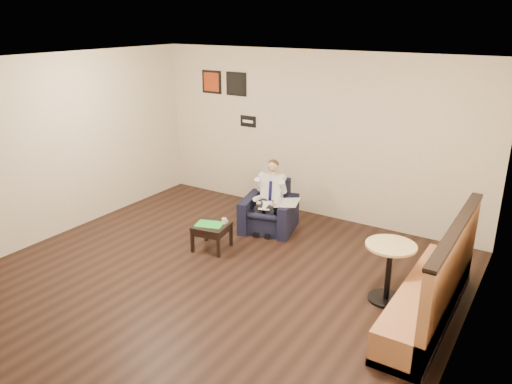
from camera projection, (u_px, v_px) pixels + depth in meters
The scene contains 18 objects.
ground at pixel (207, 285), 6.49m from camera, with size 6.00×6.00×0.00m, color black.
wall_back at pixel (313, 135), 8.41m from camera, with size 6.00×0.02×2.80m, color beige.
wall_left at pixel (46, 149), 7.53m from camera, with size 0.02×6.00×2.80m, color beige.
wall_right at pixel (465, 239), 4.51m from camera, with size 0.02×6.00×2.80m, color beige.
ceiling at pixel (199, 64), 5.55m from camera, with size 6.00×6.00×0.02m, color white.
seating_sign at pixel (248, 121), 9.02m from camera, with size 0.32×0.02×0.20m, color black.
art_print_left at pixel (212, 82), 9.20m from camera, with size 0.42×0.03×0.42m, color #A23513.
art_print_right at pixel (236, 84), 8.93m from camera, with size 0.42×0.03×0.42m, color black.
armchair at pixel (269, 207), 8.05m from camera, with size 0.81×0.81×0.79m, color black.
seated_man at pixel (267, 200), 7.91m from camera, with size 0.51×0.77×1.08m, color white, non-canonical shape.
lap_papers at pixel (265, 206), 7.85m from camera, with size 0.18×0.26×0.01m, color white.
newspaper at pixel (287, 203), 7.83m from camera, with size 0.34×0.43×0.01m, color silver.
side_table at pixel (212, 237), 7.43m from camera, with size 0.48×0.48×0.39m, color black.
green_folder at pixel (209, 224), 7.36m from camera, with size 0.39×0.28×0.01m, color green.
coffee_mug at pixel (224, 221), 7.39m from camera, with size 0.07×0.07×0.08m, color white.
smartphone at pixel (218, 221), 7.47m from camera, with size 0.12×0.06×0.01m, color black.
banquette at pixel (430, 272), 5.59m from camera, with size 0.56×2.35×1.20m, color #AE6E43.
cafe_table at pixel (388, 273), 6.03m from camera, with size 0.61×0.61×0.75m, color tan.
Camera 1 is at (3.59, -4.48, 3.31)m, focal length 35.00 mm.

